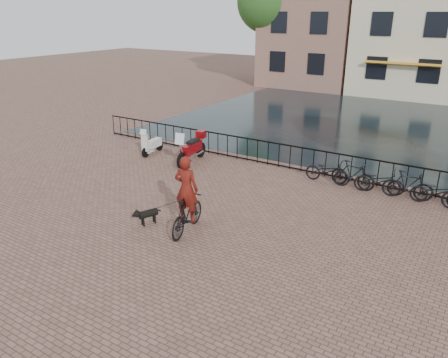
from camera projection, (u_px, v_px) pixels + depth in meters
The scene contains 15 objects.
ground at pixel (163, 256), 11.57m from camera, with size 100.00×100.00×0.00m, color brown.
canal_water at pixel (357, 123), 25.19m from camera, with size 20.00×20.00×0.00m, color black.
railing at pixel (290, 157), 17.69m from camera, with size 20.00×0.05×1.02m.
canal_house_left at pixel (321, 6), 36.62m from camera, with size 7.50×9.00×12.80m.
canal_house_mid at pixel (422, 13), 32.80m from camera, with size 8.00×9.50×11.80m.
tree_far_left at pixel (268, 2), 35.90m from camera, with size 5.04×5.04×9.27m.
cyclist at pixel (187, 199), 12.45m from camera, with size 0.94×2.06×2.73m.
dog at pixel (148, 216), 13.18m from camera, with size 0.59×0.87×0.56m.
motorcycle at pixel (191, 145), 18.41m from camera, with size 0.78×2.20×1.54m.
scooter at pixel (152, 140), 19.57m from camera, with size 0.57×1.46×1.32m.
parked_bike_0 at pixel (327, 171), 16.33m from camera, with size 0.60×1.72×0.90m, color black.
parked_bike_1 at pixel (353, 175), 15.84m from camera, with size 0.47×1.66×1.00m, color black.
parked_bike_2 at pixel (379, 181), 15.38m from camera, with size 0.60×1.72×0.90m, color black.
parked_bike_3 at pixel (408, 185), 14.89m from camera, with size 0.47×1.66×1.00m, color black.
parked_bike_4 at pixel (438, 192), 14.43m from camera, with size 0.60×1.72×0.90m, color black.
Camera 1 is at (6.76, -7.62, 6.07)m, focal length 35.00 mm.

